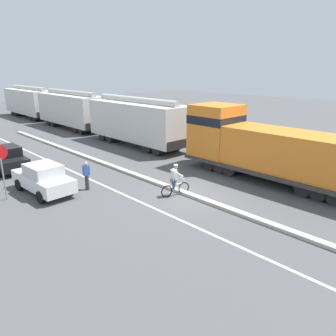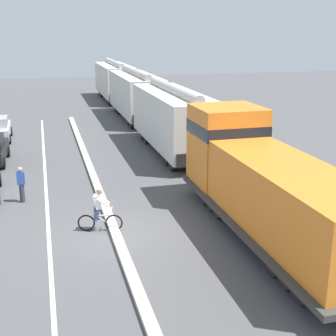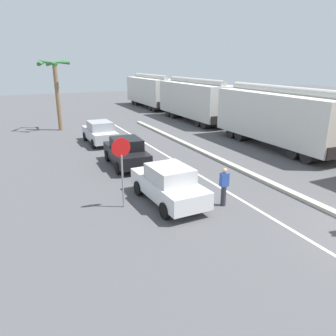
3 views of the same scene
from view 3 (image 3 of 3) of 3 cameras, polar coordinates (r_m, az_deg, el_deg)
The scene contains 11 objects.
median_curb at distance 17.01m, azimuth 16.00°, elevation -1.88°, with size 0.36×36.00×0.16m, color #B2AD9E.
lane_stripe at distance 15.64m, azimuth 9.24°, elevation -3.45°, with size 0.14×36.00×0.01m, color silver.
hopper_car_lead at distance 23.68m, azimuth 18.64°, elevation 8.35°, with size 2.90×10.60×4.18m.
hopper_car_middle at distance 33.01m, azimuth 4.64°, elevation 11.70°, with size 2.90×10.60×4.18m.
hopper_car_trailing at distance 43.44m, azimuth -3.06°, elevation 13.23°, with size 2.90×10.60×4.18m.
parked_car_white at distance 13.63m, azimuth 0.08°, elevation -2.83°, with size 1.97×4.27×1.62m.
parked_car_black at distance 18.68m, azimuth -7.29°, elevation 2.81°, with size 1.97×4.27×1.62m.
parked_car_silver at distance 24.30m, azimuth -11.79°, elevation 6.11°, with size 1.88×4.22×1.62m.
stop_sign at distance 12.94m, azimuth -8.09°, elevation 1.48°, with size 0.76×0.08×2.88m.
palm_tree_near at distance 29.71m, azimuth -18.95°, elevation 14.60°, with size 2.61×2.75×5.96m.
pedestrian_by_cars at distance 13.52m, azimuth 9.73°, elevation -3.14°, with size 0.34×0.22×1.62m.
Camera 3 is at (-10.71, -5.98, 5.66)m, focal length 35.00 mm.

